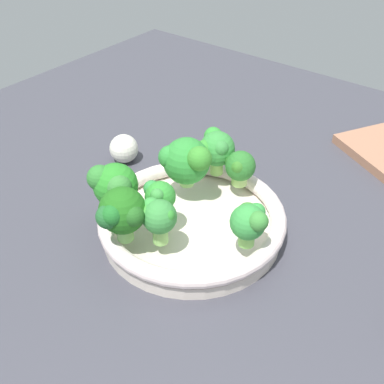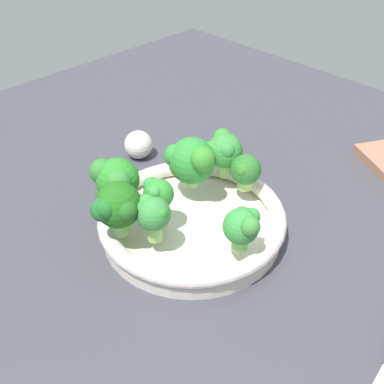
{
  "view_description": "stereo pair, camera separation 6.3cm",
  "coord_description": "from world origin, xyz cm",
  "px_view_note": "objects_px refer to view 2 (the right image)",
  "views": [
    {
      "loc": [
        -28.07,
        36.57,
        45.22
      ],
      "look_at": [
        3.08,
        -3.24,
        7.01
      ],
      "focal_mm": 44.74,
      "sensor_mm": 36.0,
      "label": 1
    },
    {
      "loc": [
        -32.8,
        32.37,
        45.22
      ],
      "look_at": [
        3.08,
        -3.24,
        7.01
      ],
      "focal_mm": 44.74,
      "sensor_mm": 36.0,
      "label": 2
    }
  ],
  "objects_px": {
    "broccoli_floret_3": "(245,170)",
    "broccoli_floret_5": "(223,150)",
    "broccoli_floret_6": "(243,225)",
    "broccoli_floret_0": "(191,161)",
    "broccoli_floret_4": "(117,207)",
    "bowl": "(192,220)",
    "garlic_bulb": "(139,145)",
    "broccoli_floret_7": "(116,180)",
    "broccoli_floret_1": "(152,214)",
    "broccoli_floret_2": "(158,196)"
  },
  "relations": [
    {
      "from": "broccoli_floret_1",
      "to": "garlic_bulb",
      "type": "bearing_deg",
      "value": -35.19
    },
    {
      "from": "bowl",
      "to": "broccoli_floret_1",
      "type": "bearing_deg",
      "value": 94.38
    },
    {
      "from": "broccoli_floret_3",
      "to": "broccoli_floret_4",
      "type": "height_order",
      "value": "broccoli_floret_4"
    },
    {
      "from": "broccoli_floret_4",
      "to": "broccoli_floret_7",
      "type": "height_order",
      "value": "broccoli_floret_4"
    },
    {
      "from": "broccoli_floret_0",
      "to": "broccoli_floret_7",
      "type": "distance_m",
      "value": 0.11
    },
    {
      "from": "broccoli_floret_4",
      "to": "garlic_bulb",
      "type": "bearing_deg",
      "value": -44.95
    },
    {
      "from": "bowl",
      "to": "broccoli_floret_2",
      "type": "bearing_deg",
      "value": 65.15
    },
    {
      "from": "broccoli_floret_2",
      "to": "broccoli_floret_5",
      "type": "xyz_separation_m",
      "value": [
        0.01,
        -0.13,
        0.01
      ]
    },
    {
      "from": "broccoli_floret_0",
      "to": "broccoli_floret_7",
      "type": "relative_size",
      "value": 1.1
    },
    {
      "from": "broccoli_floret_1",
      "to": "broccoli_floret_7",
      "type": "distance_m",
      "value": 0.08
    },
    {
      "from": "bowl",
      "to": "garlic_bulb",
      "type": "relative_size",
      "value": 5.33
    },
    {
      "from": "broccoli_floret_6",
      "to": "broccoli_floret_0",
      "type": "bearing_deg",
      "value": -19.65
    },
    {
      "from": "broccoli_floret_4",
      "to": "broccoli_floret_6",
      "type": "relative_size",
      "value": 1.26
    },
    {
      "from": "broccoli_floret_1",
      "to": "broccoli_floret_6",
      "type": "relative_size",
      "value": 1.04
    },
    {
      "from": "broccoli_floret_2",
      "to": "broccoli_floret_4",
      "type": "relative_size",
      "value": 0.79
    },
    {
      "from": "broccoli_floret_6",
      "to": "broccoli_floret_5",
      "type": "bearing_deg",
      "value": -39.09
    },
    {
      "from": "bowl",
      "to": "broccoli_floret_5",
      "type": "height_order",
      "value": "broccoli_floret_5"
    },
    {
      "from": "broccoli_floret_6",
      "to": "broccoli_floret_7",
      "type": "distance_m",
      "value": 0.18
    },
    {
      "from": "broccoli_floret_5",
      "to": "broccoli_floret_0",
      "type": "bearing_deg",
      "value": 74.35
    },
    {
      "from": "garlic_bulb",
      "to": "broccoli_floret_5",
      "type": "bearing_deg",
      "value": -174.16
    },
    {
      "from": "broccoli_floret_7",
      "to": "garlic_bulb",
      "type": "relative_size",
      "value": 1.48
    },
    {
      "from": "broccoli_floret_2",
      "to": "broccoli_floret_6",
      "type": "height_order",
      "value": "same"
    },
    {
      "from": "broccoli_floret_2",
      "to": "garlic_bulb",
      "type": "distance_m",
      "value": 0.22
    },
    {
      "from": "broccoli_floret_4",
      "to": "broccoli_floret_3",
      "type": "bearing_deg",
      "value": -103.5
    },
    {
      "from": "bowl",
      "to": "broccoli_floret_4",
      "type": "relative_size",
      "value": 3.45
    },
    {
      "from": "broccoli_floret_5",
      "to": "broccoli_floret_6",
      "type": "relative_size",
      "value": 1.15
    },
    {
      "from": "bowl",
      "to": "broccoli_floret_3",
      "type": "xyz_separation_m",
      "value": [
        -0.02,
        -0.09,
        0.05
      ]
    },
    {
      "from": "broccoli_floret_7",
      "to": "garlic_bulb",
      "type": "bearing_deg",
      "value": -47.83
    },
    {
      "from": "broccoli_floret_3",
      "to": "broccoli_floret_5",
      "type": "height_order",
      "value": "broccoli_floret_5"
    },
    {
      "from": "broccoli_floret_3",
      "to": "broccoli_floret_6",
      "type": "height_order",
      "value": "broccoli_floret_6"
    },
    {
      "from": "broccoli_floret_0",
      "to": "broccoli_floret_4",
      "type": "distance_m",
      "value": 0.14
    },
    {
      "from": "garlic_bulb",
      "to": "broccoli_floret_4",
      "type": "bearing_deg",
      "value": 135.05
    },
    {
      "from": "broccoli_floret_6",
      "to": "garlic_bulb",
      "type": "relative_size",
      "value": 1.22
    },
    {
      "from": "broccoli_floret_0",
      "to": "broccoli_floret_2",
      "type": "distance_m",
      "value": 0.09
    },
    {
      "from": "broccoli_floret_0",
      "to": "garlic_bulb",
      "type": "height_order",
      "value": "broccoli_floret_0"
    },
    {
      "from": "broccoli_floret_5",
      "to": "broccoli_floret_3",
      "type": "bearing_deg",
      "value": 177.91
    },
    {
      "from": "broccoli_floret_3",
      "to": "broccoli_floret_7",
      "type": "distance_m",
      "value": 0.18
    },
    {
      "from": "broccoli_floret_4",
      "to": "garlic_bulb",
      "type": "distance_m",
      "value": 0.25
    },
    {
      "from": "broccoli_floret_3",
      "to": "broccoli_floret_6",
      "type": "xyz_separation_m",
      "value": [
        -0.08,
        0.1,
        0.01
      ]
    },
    {
      "from": "broccoli_floret_2",
      "to": "broccoli_floret_4",
      "type": "distance_m",
      "value": 0.06
    },
    {
      "from": "bowl",
      "to": "broccoli_floret_4",
      "type": "height_order",
      "value": "broccoli_floret_4"
    },
    {
      "from": "broccoli_floret_0",
      "to": "broccoli_floret_1",
      "type": "relative_size",
      "value": 1.28
    },
    {
      "from": "broccoli_floret_2",
      "to": "broccoli_floret_7",
      "type": "height_order",
      "value": "broccoli_floret_7"
    },
    {
      "from": "broccoli_floret_7",
      "to": "garlic_bulb",
      "type": "height_order",
      "value": "broccoli_floret_7"
    },
    {
      "from": "broccoli_floret_1",
      "to": "broccoli_floret_3",
      "type": "relative_size",
      "value": 1.17
    },
    {
      "from": "broccoli_floret_5",
      "to": "bowl",
      "type": "bearing_deg",
      "value": 106.64
    },
    {
      "from": "bowl",
      "to": "broccoli_floret_1",
      "type": "height_order",
      "value": "broccoli_floret_1"
    },
    {
      "from": "bowl",
      "to": "broccoli_floret_5",
      "type": "xyz_separation_m",
      "value": [
        0.03,
        -0.09,
        0.06
      ]
    },
    {
      "from": "broccoli_floret_2",
      "to": "broccoli_floret_3",
      "type": "height_order",
      "value": "broccoli_floret_2"
    },
    {
      "from": "broccoli_floret_3",
      "to": "bowl",
      "type": "bearing_deg",
      "value": 79.44
    }
  ]
}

